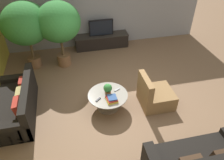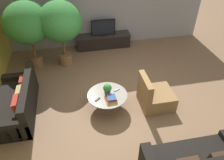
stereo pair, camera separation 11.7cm
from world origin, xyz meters
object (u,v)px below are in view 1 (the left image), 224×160
potted_palm_tall (25,24)px  potted_plant_tabletop (108,89)px  potted_palm_corner (59,23)px  armchair_wicker (155,96)px  media_console (101,41)px  television (101,28)px  coffee_table (108,99)px  couch_by_wall (18,105)px

potted_palm_tall → potted_plant_tabletop: 3.09m
potted_palm_tall → potted_palm_corner: size_ratio=1.01×
armchair_wicker → media_console: bearing=13.2°
television → media_console: bearing=90.0°
armchair_wicker → potted_palm_tall: bearing=51.0°
coffee_table → potted_plant_tabletop: (0.01, 0.04, 0.28)m
couch_by_wall → potted_plant_tabletop: bearing=84.1°
media_console → armchair_wicker: bearing=-76.8°
television → potted_palm_corner: size_ratio=0.41×
armchair_wicker → potted_plant_tabletop: (-1.16, 0.17, 0.30)m
coffee_table → television: bearing=82.5°
potted_plant_tabletop → potted_palm_tall: bearing=129.4°
couch_by_wall → potted_palm_corner: bearing=149.2°
armchair_wicker → potted_palm_corner: (-2.13, 2.36, 1.13)m
potted_palm_corner → potted_palm_tall: bearing=173.3°
couch_by_wall → potted_palm_corner: 2.55m
television → potted_palm_tall: potted_palm_tall is taller
media_console → potted_plant_tabletop: 3.11m
coffee_table → potted_palm_tall: size_ratio=0.48×
media_console → armchair_wicker: 3.32m
potted_palm_corner → couch_by_wall: bearing=-120.8°
coffee_table → potted_palm_corner: (-0.96, 2.23, 1.10)m
coffee_table → potted_palm_corner: bearing=113.3°
media_console → potted_palm_tall: (-2.29, -0.76, 1.16)m
television → couch_by_wall: size_ratio=0.45×
coffee_table → potted_palm_corner: size_ratio=0.48×
potted_plant_tabletop → media_console: bearing=82.6°
television → couch_by_wall: television is taller
media_console → armchair_wicker: armchair_wicker is taller
potted_palm_tall → couch_by_wall: bearing=-97.1°
media_console → television: bearing=-90.0°
television → armchair_wicker: bearing=-76.8°
potted_plant_tabletop → couch_by_wall: bearing=174.1°
coffee_table → armchair_wicker: (1.17, -0.13, -0.02)m
media_console → potted_palm_tall: 2.67m
couch_by_wall → potted_palm_tall: bearing=172.9°
television → coffee_table: 3.16m
potted_palm_corner → media_console: bearing=32.4°
potted_palm_tall → armchair_wicker: bearing=-39.0°
media_console → potted_palm_tall: size_ratio=0.93×
television → potted_palm_corner: (-1.37, -0.87, 0.65)m
television → potted_palm_tall: (-2.29, -0.76, 0.66)m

